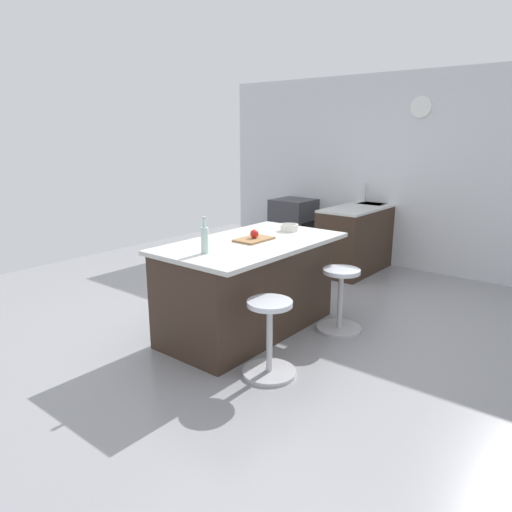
# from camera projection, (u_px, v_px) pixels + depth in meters

# --- Properties ---
(ground_plane) EXTENTS (7.71, 7.71, 0.00)m
(ground_plane) POSITION_uv_depth(u_px,v_px,m) (261.00, 322.00, 4.85)
(ground_plane) COLOR gray
(interior_partition_left) EXTENTS (0.15, 5.58, 2.70)m
(interior_partition_left) POSITION_uv_depth(u_px,v_px,m) (390.00, 172.00, 6.74)
(interior_partition_left) COLOR silver
(interior_partition_left) RESTS_ON ground_plane
(sink_cabinet) EXTENTS (1.81, 0.60, 1.18)m
(sink_cabinet) POSITION_uv_depth(u_px,v_px,m) (365.00, 235.00, 6.80)
(sink_cabinet) COLOR #38281E
(sink_cabinet) RESTS_ON ground_plane
(oven_range) EXTENTS (0.60, 0.61, 0.87)m
(oven_range) POSITION_uv_depth(u_px,v_px,m) (293.00, 226.00, 7.57)
(oven_range) COLOR #38383D
(oven_range) RESTS_ON ground_plane
(kitchen_island) EXTENTS (1.81, 1.04, 0.91)m
(kitchen_island) POSITION_uv_depth(u_px,v_px,m) (248.00, 286.00, 4.55)
(kitchen_island) COLOR #38281E
(kitchen_island) RESTS_ON ground_plane
(stool_by_window) EXTENTS (0.44, 0.44, 0.63)m
(stool_by_window) POSITION_uv_depth(u_px,v_px,m) (340.00, 302.00, 4.60)
(stool_by_window) COLOR #B7B7BC
(stool_by_window) RESTS_ON ground_plane
(stool_middle) EXTENTS (0.44, 0.44, 0.63)m
(stool_middle) POSITION_uv_depth(u_px,v_px,m) (269.00, 340.00, 3.74)
(stool_middle) COLOR #B7B7BC
(stool_middle) RESTS_ON ground_plane
(cutting_board) EXTENTS (0.36, 0.24, 0.02)m
(cutting_board) POSITION_uv_depth(u_px,v_px,m) (254.00, 239.00, 4.44)
(cutting_board) COLOR olive
(cutting_board) RESTS_ON kitchen_island
(apple_red) EXTENTS (0.08, 0.08, 0.08)m
(apple_red) POSITION_uv_depth(u_px,v_px,m) (254.00, 234.00, 4.44)
(apple_red) COLOR red
(apple_red) RESTS_ON cutting_board
(water_bottle) EXTENTS (0.06, 0.06, 0.31)m
(water_bottle) POSITION_uv_depth(u_px,v_px,m) (205.00, 239.00, 3.93)
(water_bottle) COLOR silver
(water_bottle) RESTS_ON kitchen_island
(fruit_bowl) EXTENTS (0.19, 0.19, 0.07)m
(fruit_bowl) POSITION_uv_depth(u_px,v_px,m) (289.00, 227.00, 4.86)
(fruit_bowl) COLOR silver
(fruit_bowl) RESTS_ON kitchen_island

